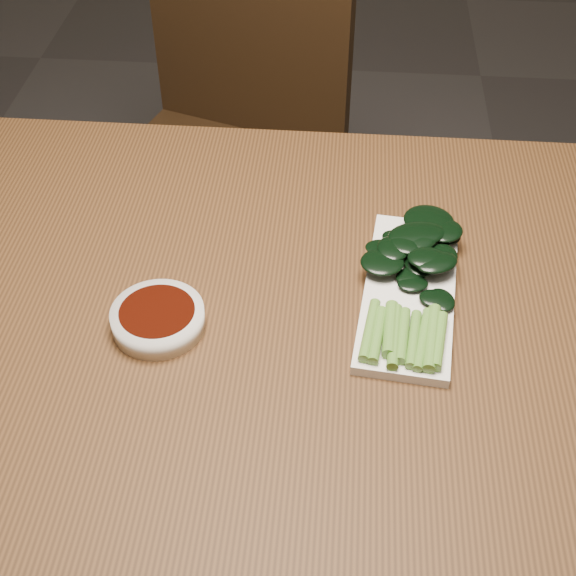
{
  "coord_description": "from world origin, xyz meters",
  "views": [
    {
      "loc": [
        0.06,
        -0.74,
        1.48
      ],
      "look_at": [
        0.0,
        0.01,
        0.76
      ],
      "focal_mm": 50.0,
      "sensor_mm": 36.0,
      "label": 1
    }
  ],
  "objects_px": {
    "chair_far": "(226,142)",
    "serving_plate": "(409,293)",
    "sauce_bowl": "(158,318)",
    "gai_lan": "(417,266)",
    "table": "(285,337)"
  },
  "relations": [
    {
      "from": "sauce_bowl",
      "to": "chair_far",
      "type": "bearing_deg",
      "value": 93.01
    },
    {
      "from": "table",
      "to": "chair_far",
      "type": "height_order",
      "value": "chair_far"
    },
    {
      "from": "chair_far",
      "to": "serving_plate",
      "type": "distance_m",
      "value": 0.86
    },
    {
      "from": "table",
      "to": "gai_lan",
      "type": "bearing_deg",
      "value": 16.46
    },
    {
      "from": "table",
      "to": "gai_lan",
      "type": "xyz_separation_m",
      "value": [
        0.17,
        0.05,
        0.1
      ]
    },
    {
      "from": "chair_far",
      "to": "gai_lan",
      "type": "bearing_deg",
      "value": -44.15
    },
    {
      "from": "chair_far",
      "to": "serving_plate",
      "type": "relative_size",
      "value": 2.95
    },
    {
      "from": "sauce_bowl",
      "to": "serving_plate",
      "type": "distance_m",
      "value": 0.32
    },
    {
      "from": "gai_lan",
      "to": "sauce_bowl",
      "type": "bearing_deg",
      "value": -161.08
    },
    {
      "from": "table",
      "to": "serving_plate",
      "type": "height_order",
      "value": "serving_plate"
    },
    {
      "from": "table",
      "to": "sauce_bowl",
      "type": "height_order",
      "value": "sauce_bowl"
    },
    {
      "from": "chair_far",
      "to": "sauce_bowl",
      "type": "bearing_deg",
      "value": -68.57
    },
    {
      "from": "table",
      "to": "serving_plate",
      "type": "distance_m",
      "value": 0.18
    },
    {
      "from": "chair_far",
      "to": "sauce_bowl",
      "type": "xyz_separation_m",
      "value": [
        0.04,
        -0.81,
        0.28
      ]
    },
    {
      "from": "table",
      "to": "gai_lan",
      "type": "distance_m",
      "value": 0.2
    }
  ]
}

